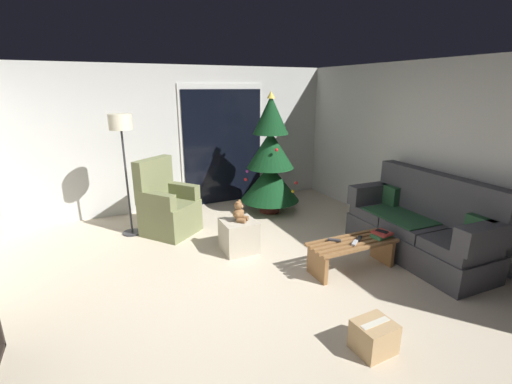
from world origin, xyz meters
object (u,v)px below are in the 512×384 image
Objects in this scene: ottoman at (239,236)px; teddy_bear_chestnut at (239,212)px; book_stack at (382,235)px; teddy_bear_honey_by_tree at (238,215)px; cell_phone at (382,231)px; floor_lamp at (122,134)px; remote_silver at (355,243)px; couch at (421,227)px; remote_graphite at (334,240)px; armchair at (167,207)px; remote_black at (359,238)px; christmas_tree at (270,161)px; cardboard_box_taped_mid_floor at (374,337)px; coffee_table at (352,250)px.

teddy_bear_chestnut is (0.01, -0.01, 0.34)m from ottoman.
teddy_bear_honey_by_tree is at bearing 117.35° from book_stack.
teddy_bear_chestnut is at bearing 121.07° from cell_phone.
remote_silver is at bearing -45.64° from floor_lamp.
teddy_bear_honey_by_tree is (-1.73, 2.08, -0.28)m from couch.
armchair is (-1.59, 1.98, 0.02)m from remote_graphite.
remote_black is at bearing 176.04° from couch.
remote_black is 0.58× the size of book_stack.
remote_silver is 2.40m from christmas_tree.
ottoman is at bearing 82.07° from remote_graphite.
floor_lamp reaches higher than remote_black.
book_stack is (0.60, -0.15, 0.02)m from remote_graphite.
remote_silver is 1.51m from teddy_bear_chestnut.
floor_lamp reaches higher than remote_graphite.
teddy_bear_chestnut is at bearing -173.40° from remote_silver.
teddy_bear_honey_by_tree is (1.12, -0.06, -0.28)m from armchair.
cardboard_box_taped_mid_floor is (-0.06, -3.20, 0.01)m from teddy_bear_honey_by_tree.
teddy_bear_chestnut is (-1.08, -1.24, -0.37)m from christmas_tree.
cell_phone reaches higher than book_stack.
ottoman is at bearing 134.98° from coffee_table.
cell_phone is at bearing -40.51° from floor_lamp.
teddy_bear_honey_by_tree is at bearing -3.06° from armchair.
teddy_bear_honey_by_tree is at bearing 89.02° from cardboard_box_taped_mid_floor.
christmas_tree reaches higher than remote_graphite.
coffee_table reaches higher than teddy_bear_honey_by_tree.
coffee_table is at bearing -44.49° from floor_lamp.
book_stack is at bearing -37.33° from ottoman.
cell_phone is 1.63m from cardboard_box_taped_mid_floor.
remote_black is 0.31m from cell_phone.
ottoman is 1.04m from teddy_bear_honey_by_tree.
armchair reaches higher than cardboard_box_taped_mid_floor.
couch is at bearing -27.66° from teddy_bear_chestnut.
ottoman is (-1.09, -1.23, -0.70)m from christmas_tree.
cardboard_box_taped_mid_floor is (-0.77, -3.46, -0.78)m from christmas_tree.
ottoman is (-2.10, 1.11, -0.18)m from couch.
remote_graphite and remote_silver have the same top height.
remote_black is 0.14× the size of armchair.
armchair is at bearing 130.72° from coffee_table.
christmas_tree is 3.63m from cardboard_box_taped_mid_floor.
remote_black reaches higher than coffee_table.
remote_silver is 1.52m from ottoman.
christmas_tree is 2.42m from floor_lamp.
teddy_bear_honey_by_tree is at bearing -8.58° from floor_lamp.
remote_black is at bearing 167.94° from book_stack.
cell_phone is 0.50× the size of teddy_bear_honey_by_tree.
floor_lamp is 2.17m from ottoman.
cell_phone is (0.43, 0.02, 0.06)m from remote_silver.
remote_silver is (-1.08, -0.01, -0.02)m from couch.
book_stack is at bearing -37.28° from teddy_bear_chestnut.
christmas_tree is (-0.36, 2.33, 0.51)m from book_stack.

